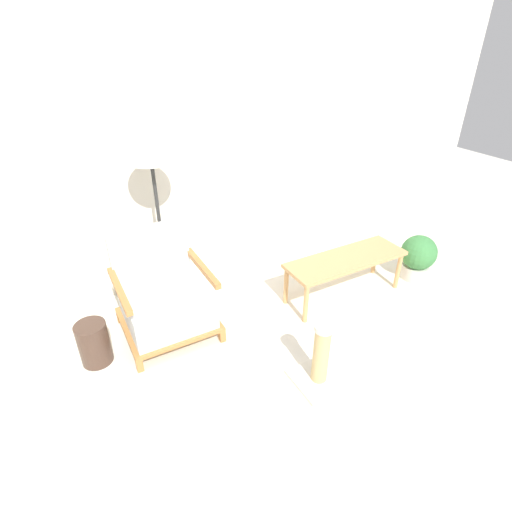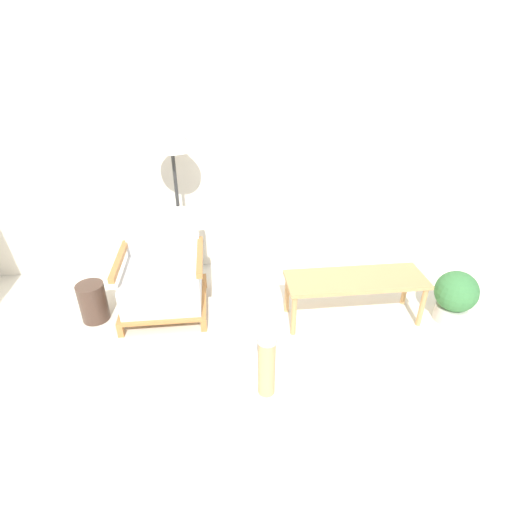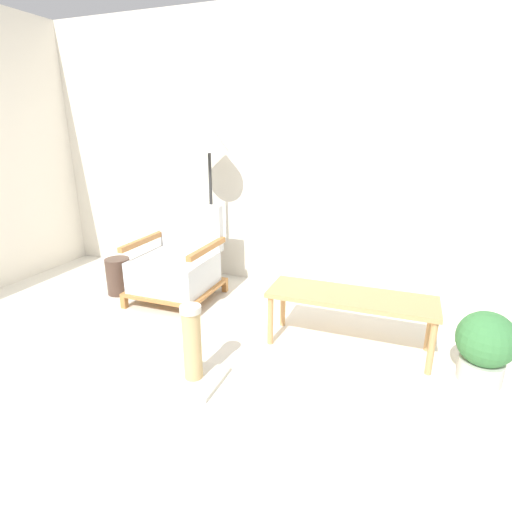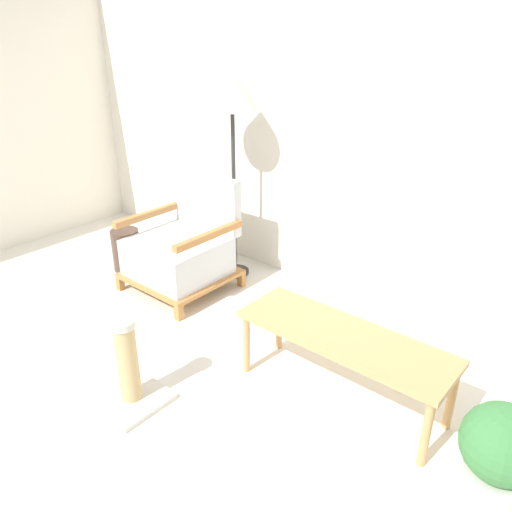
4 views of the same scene
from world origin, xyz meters
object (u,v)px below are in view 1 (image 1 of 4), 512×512
potted_plant (418,256)px  scratching_post (320,362)px  floor_lamp (150,152)px  armchair (165,299)px  vase (94,343)px  coffee_table (346,262)px

potted_plant → scratching_post: (-1.74, -0.67, -0.07)m
scratching_post → potted_plant: bearing=20.9°
floor_lamp → scratching_post: floor_lamp is taller
armchair → floor_lamp: (0.15, 0.45, 1.11)m
vase → scratching_post: 1.74m
coffee_table → potted_plant: potted_plant is taller
armchair → potted_plant: armchair is taller
armchair → potted_plant: size_ratio=1.81×
floor_lamp → armchair: bearing=-109.0°
floor_lamp → vase: bearing=-144.6°
armchair → floor_lamp: 1.21m
coffee_table → scratching_post: 1.19m
armchair → coffee_table: size_ratio=0.73×
armchair → vase: armchair is taller
armchair → scratching_post: bearing=-54.7°
armchair → scratching_post: (0.80, -1.12, -0.14)m
vase → coffee_table: bearing=-5.9°
potted_plant → floor_lamp: bearing=159.2°
coffee_table → vase: bearing=174.1°
coffee_table → floor_lamp: bearing=152.6°
vase → scratching_post: bearing=-36.0°
armchair → coffee_table: armchair is taller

